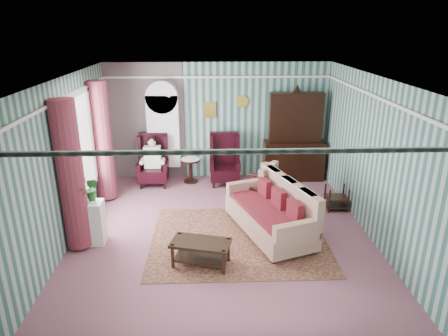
{
  "coord_description": "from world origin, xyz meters",
  "views": [
    {
      "loc": [
        -0.21,
        -6.77,
        3.76
      ],
      "look_at": [
        0.06,
        0.6,
        1.08
      ],
      "focal_mm": 32.0,
      "sensor_mm": 36.0,
      "label": 1
    }
  ],
  "objects_px": {
    "dresser_hutch": "(295,134)",
    "sofa": "(269,208)",
    "bookcase": "(164,137)",
    "wingback_left": "(153,161)",
    "nest_table": "(336,198)",
    "coffee_table": "(201,253)",
    "plant_stand": "(89,223)",
    "seated_woman": "(153,162)",
    "floral_armchair": "(255,186)",
    "round_side_table": "(191,171)",
    "wingback_right": "(225,160)"
  },
  "relations": [
    {
      "from": "dresser_hutch",
      "to": "sofa",
      "type": "xyz_separation_m",
      "value": [
        -1.02,
        -2.81,
        -0.64
      ]
    },
    {
      "from": "bookcase",
      "to": "wingback_left",
      "type": "distance_m",
      "value": 0.68
    },
    {
      "from": "nest_table",
      "to": "coffee_table",
      "type": "relative_size",
      "value": 0.56
    },
    {
      "from": "bookcase",
      "to": "plant_stand",
      "type": "distance_m",
      "value": 3.39
    },
    {
      "from": "seated_woman",
      "to": "floral_armchair",
      "type": "distance_m",
      "value": 2.7
    },
    {
      "from": "round_side_table",
      "to": "plant_stand",
      "type": "bearing_deg",
      "value": -120.38
    },
    {
      "from": "bookcase",
      "to": "plant_stand",
      "type": "height_order",
      "value": "bookcase"
    },
    {
      "from": "dresser_hutch",
      "to": "plant_stand",
      "type": "distance_m",
      "value": 5.31
    },
    {
      "from": "wingback_right",
      "to": "sofa",
      "type": "bearing_deg",
      "value": -73.91
    },
    {
      "from": "bookcase",
      "to": "wingback_left",
      "type": "height_order",
      "value": "bookcase"
    },
    {
      "from": "seated_woman",
      "to": "plant_stand",
      "type": "height_order",
      "value": "seated_woman"
    },
    {
      "from": "coffee_table",
      "to": "nest_table",
      "type": "bearing_deg",
      "value": 34.91
    },
    {
      "from": "sofa",
      "to": "coffee_table",
      "type": "distance_m",
      "value": 1.64
    },
    {
      "from": "plant_stand",
      "to": "dresser_hutch",
      "type": "bearing_deg",
      "value": 35.08
    },
    {
      "from": "round_side_table",
      "to": "coffee_table",
      "type": "distance_m",
      "value": 3.7
    },
    {
      "from": "dresser_hutch",
      "to": "round_side_table",
      "type": "bearing_deg",
      "value": -177.36
    },
    {
      "from": "dresser_hutch",
      "to": "round_side_table",
      "type": "relative_size",
      "value": 3.93
    },
    {
      "from": "seated_woman",
      "to": "round_side_table",
      "type": "xyz_separation_m",
      "value": [
        0.9,
        0.15,
        -0.29
      ]
    },
    {
      "from": "wingback_left",
      "to": "seated_woman",
      "type": "xyz_separation_m",
      "value": [
        0.0,
        0.0,
        -0.04
      ]
    },
    {
      "from": "bookcase",
      "to": "dresser_hutch",
      "type": "relative_size",
      "value": 0.95
    },
    {
      "from": "bookcase",
      "to": "plant_stand",
      "type": "xyz_separation_m",
      "value": [
        -1.05,
        -3.14,
        -0.72
      ]
    },
    {
      "from": "wingback_left",
      "to": "coffee_table",
      "type": "distance_m",
      "value": 3.77
    },
    {
      "from": "wingback_right",
      "to": "coffee_table",
      "type": "bearing_deg",
      "value": -98.51
    },
    {
      "from": "plant_stand",
      "to": "floral_armchair",
      "type": "bearing_deg",
      "value": 24.38
    },
    {
      "from": "seated_woman",
      "to": "sofa",
      "type": "xyz_separation_m",
      "value": [
        2.48,
        -2.54,
        -0.05
      ]
    },
    {
      "from": "floral_armchair",
      "to": "nest_table",
      "type": "bearing_deg",
      "value": -63.97
    },
    {
      "from": "plant_stand",
      "to": "wingback_left",
      "type": "bearing_deg",
      "value": 73.78
    },
    {
      "from": "dresser_hutch",
      "to": "round_side_table",
      "type": "height_order",
      "value": "dresser_hutch"
    },
    {
      "from": "wingback_left",
      "to": "round_side_table",
      "type": "bearing_deg",
      "value": 9.46
    },
    {
      "from": "wingback_right",
      "to": "wingback_left",
      "type": "bearing_deg",
      "value": 180.0
    },
    {
      "from": "seated_woman",
      "to": "nest_table",
      "type": "bearing_deg",
      "value": -20.85
    },
    {
      "from": "wingback_right",
      "to": "seated_woman",
      "type": "bearing_deg",
      "value": 180.0
    },
    {
      "from": "wingback_left",
      "to": "wingback_right",
      "type": "bearing_deg",
      "value": 0.0
    },
    {
      "from": "nest_table",
      "to": "sofa",
      "type": "xyz_separation_m",
      "value": [
        -1.59,
        -0.99,
        0.27
      ]
    },
    {
      "from": "wingback_left",
      "to": "floral_armchair",
      "type": "relative_size",
      "value": 1.35
    },
    {
      "from": "coffee_table",
      "to": "seated_woman",
      "type": "bearing_deg",
      "value": 109.03
    },
    {
      "from": "seated_woman",
      "to": "floral_armchair",
      "type": "height_order",
      "value": "seated_woman"
    },
    {
      "from": "round_side_table",
      "to": "coffee_table",
      "type": "bearing_deg",
      "value": -85.04
    },
    {
      "from": "dresser_hutch",
      "to": "coffee_table",
      "type": "xyz_separation_m",
      "value": [
        -2.28,
        -3.81,
        -0.97
      ]
    },
    {
      "from": "wingback_right",
      "to": "round_side_table",
      "type": "xyz_separation_m",
      "value": [
        -0.85,
        0.15,
        -0.33
      ]
    },
    {
      "from": "nest_table",
      "to": "wingback_right",
      "type": "bearing_deg",
      "value": 146.25
    },
    {
      "from": "wingback_right",
      "to": "nest_table",
      "type": "distance_m",
      "value": 2.81
    },
    {
      "from": "wingback_right",
      "to": "seated_woman",
      "type": "distance_m",
      "value": 1.75
    },
    {
      "from": "nest_table",
      "to": "plant_stand",
      "type": "relative_size",
      "value": 0.68
    },
    {
      "from": "bookcase",
      "to": "round_side_table",
      "type": "relative_size",
      "value": 3.73
    },
    {
      "from": "dresser_hutch",
      "to": "floral_armchair",
      "type": "distance_m",
      "value": 2.1
    },
    {
      "from": "seated_woman",
      "to": "coffee_table",
      "type": "relative_size",
      "value": 1.23
    },
    {
      "from": "plant_stand",
      "to": "floral_armchair",
      "type": "xyz_separation_m",
      "value": [
        3.14,
        1.42,
        0.06
      ]
    },
    {
      "from": "seated_woman",
      "to": "floral_armchair",
      "type": "bearing_deg",
      "value": -29.5
    },
    {
      "from": "round_side_table",
      "to": "nest_table",
      "type": "height_order",
      "value": "round_side_table"
    }
  ]
}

